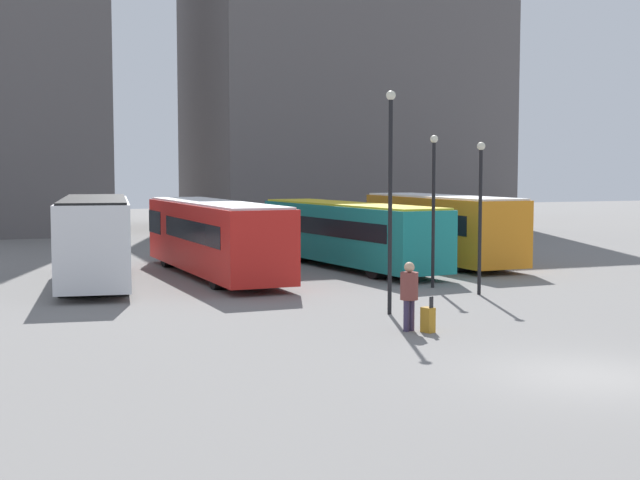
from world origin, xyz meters
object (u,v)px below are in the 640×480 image
Objects in this scene: bus_2 at (348,232)px; lamp_post_0 at (390,186)px; traveler at (409,290)px; lamp_post_2 at (434,198)px; lamp_post_1 at (480,204)px; suitcase at (428,320)px; bus_0 at (95,238)px; bus_1 at (213,235)px; bus_3 at (440,227)px.

bus_2 is 12.55m from lamp_post_0.
lamp_post_2 is at bearing -50.63° from traveler.
lamp_post_2 is at bearing 106.64° from lamp_post_1.
lamp_post_1 is at bearing -59.64° from suitcase.
bus_0 is 4.84m from bus_1.
bus_2 is 1.24× the size of bus_3.
lamp_post_1 reaches higher than bus_1.
bus_0 is at bearing 9.68° from suitcase.
lamp_post_1 is at bearing -63.60° from traveler.
suitcase is (0.38, -0.35, -0.75)m from traveler.
lamp_post_2 is (-0.64, 2.13, 0.15)m from lamp_post_1.
traveler is 0.28× the size of lamp_post_0.
bus_1 reaches higher than traveler.
bus_3 reaches higher than suitcase.
bus_2 is at bearing 72.78° from lamp_post_0.
suitcase is at bearing -151.06° from traveler.
lamp_post_1 reaches higher than bus_2.
traveler is (-8.86, -14.41, -0.58)m from bus_3.
bus_3 is (4.50, -0.03, 0.13)m from bus_2.
lamp_post_2 is (4.69, 7.38, 2.14)m from traveler.
bus_0 is at bearing 100.17° from bus_1.
suitcase is 0.15× the size of lamp_post_0.
bus_0 is 14.85m from suitcase.
bus_1 is 6.83× the size of traveler.
bus_0 reaches higher than bus_2.
bus_1 is 1.92× the size of lamp_post_0.
traveler is 0.36× the size of lamp_post_1.
traveler is 9.00m from lamp_post_2.
lamp_post_1 is (7.12, -8.46, 1.45)m from bus_1.
lamp_post_1 is (0.97, -9.19, 1.54)m from bus_2.
bus_0 is 15.48m from bus_3.
bus_1 is at bearing 90.22° from bus_2.
suitcase is 7.96m from lamp_post_1.
bus_3 is 1.84× the size of lamp_post_2.
bus_1 is at bearing -9.40° from suitcase.
bus_0 is at bearing 154.55° from lamp_post_2.
lamp_post_0 is (0.70, 2.65, 2.70)m from traveler.
lamp_post_0 is at bearing -33.02° from traveler.
lamp_post_1 reaches higher than traveler.
lamp_post_0 is (0.32, 3.00, 3.45)m from suitcase.
bus_1 is 9.21m from lamp_post_2.
lamp_post_0 is at bearing -130.14° from lamp_post_2.
lamp_post_2 is at bearing 147.23° from bus_3.
lamp_post_0 is at bearing -136.19° from bus_0.
bus_0 is at bearing 125.68° from lamp_post_0.
bus_1 is 14.29m from suitcase.
suitcase is at bearing -172.94° from bus_1.
bus_3 is 8.32m from lamp_post_2.
lamp_post_0 reaches higher than traveler.
bus_0 reaches higher than bus_3.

